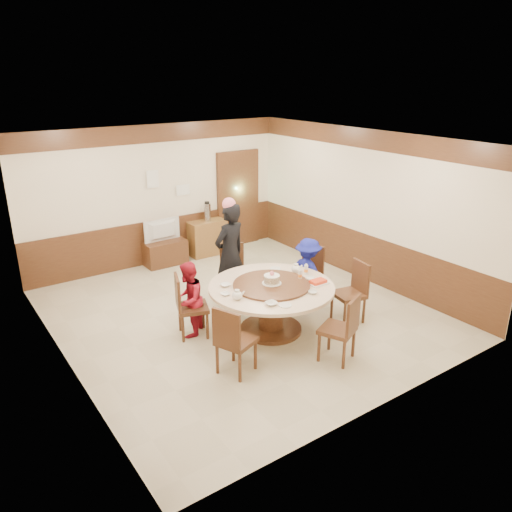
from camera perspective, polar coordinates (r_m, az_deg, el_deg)
room at (r=7.88m, az=-1.95°, el=0.57°), size 6.00×6.04×2.84m
banquet_table at (r=7.52m, az=1.75°, el=-4.92°), size 1.88×1.88×0.78m
chair_0 at (r=8.63m, az=5.84°, el=-3.24°), size 0.57×0.57×0.97m
chair_1 at (r=8.66m, az=-2.49°, el=-3.08°), size 0.57×0.57×0.97m
chair_2 at (r=7.56m, az=-7.37°, el=-6.89°), size 0.57×0.56×0.97m
chair_3 at (r=6.64m, az=-2.38°, el=-10.85°), size 0.58×0.57×0.97m
chair_4 at (r=6.99m, az=9.39°, el=-9.41°), size 0.58×0.59×0.97m
chair_5 at (r=8.06m, az=10.60°, el=-5.28°), size 0.52×0.51×0.97m
person_standing at (r=8.33m, az=-3.00°, el=0.20°), size 0.72×0.56×1.76m
person_red at (r=7.47m, az=-7.71°, el=-4.94°), size 0.70×0.71×1.15m
person_blue at (r=8.36m, az=5.95°, el=-1.92°), size 0.58×0.84×1.19m
birthday_cake at (r=7.41m, az=1.82°, el=-2.67°), size 0.29×0.29×0.20m
teapot_left at (r=6.98m, az=-2.17°, el=-4.53°), size 0.17×0.15×0.13m
teapot_right at (r=7.92m, az=4.60°, el=-1.47°), size 0.17×0.15×0.13m
bowl_0 at (r=7.42m, az=-3.51°, el=-3.33°), size 0.15×0.15×0.04m
bowl_1 at (r=7.21m, az=6.50°, el=-4.15°), size 0.13×0.13×0.04m
bowl_2 at (r=6.83m, az=1.75°, el=-5.45°), size 0.16×0.16×0.04m
bowl_3 at (r=7.66m, az=6.19°, el=-2.59°), size 0.15×0.15×0.05m
bowl_4 at (r=7.13m, az=-3.54°, el=-4.36°), size 0.13×0.13×0.03m
saucer_near at (r=6.83m, az=3.35°, el=-5.64°), size 0.18×0.18×0.01m
saucer_far at (r=8.05m, az=2.22°, el=-1.46°), size 0.18×0.18×0.01m
shrimp_platter at (r=7.54m, az=7.11°, el=-2.98°), size 0.30×0.20×0.06m
bottle_0 at (r=7.64m, az=5.06°, el=-2.17°), size 0.06×0.06×0.16m
bottle_1 at (r=7.84m, az=5.74°, el=-1.58°), size 0.06×0.06×0.16m
tv_stand at (r=10.42m, az=-10.33°, el=0.38°), size 0.85×0.45×0.50m
television at (r=10.27m, az=-10.50°, el=2.87°), size 0.78×0.14×0.45m
side_cabinet at (r=10.83m, az=-5.59°, el=2.10°), size 0.80×0.40×0.75m
thermos at (r=10.68m, az=-5.59°, el=5.00°), size 0.15×0.15×0.38m
notice_left at (r=10.17m, az=-11.71°, el=8.60°), size 0.25×0.00×0.35m
notice_right at (r=10.50m, az=-8.33°, el=7.49°), size 0.30×0.00×0.22m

